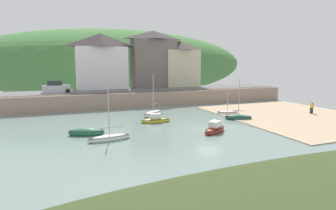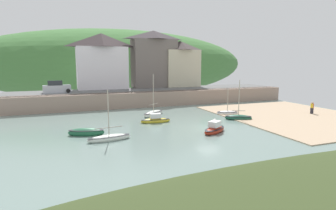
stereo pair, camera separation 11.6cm
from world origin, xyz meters
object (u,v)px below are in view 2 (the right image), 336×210
waterfront_building_left (102,61)px  sailboat_nearest_shore (238,117)px  rowboat_small_beached (227,113)px  sailboat_white_hull (214,129)px  person_near_water (312,107)px  dinghy_open_wooden (154,113)px  motorboat_with_cabin (86,132)px  person_on_slipway (312,107)px  fishing_boat_green (109,138)px  waterfront_building_right (180,63)px  waterfront_building_centre (154,59)px  mooring_buoy (215,121)px  sailboat_blue_trim (155,120)px  parked_car_near_slipway (56,88)px

waterfront_building_left → sailboat_nearest_shore: waterfront_building_left is taller
sailboat_nearest_shore → rowboat_small_beached: 3.62m
sailboat_nearest_shore → sailboat_white_hull: bearing=-113.8°
rowboat_small_beached → person_near_water: size_ratio=2.35×
rowboat_small_beached → dinghy_open_wooden: bearing=-179.9°
dinghy_open_wooden → sailboat_nearest_shore: bearing=-73.0°
sailboat_white_hull → motorboat_with_cabin: bearing=131.4°
dinghy_open_wooden → person_on_slipway: dinghy_open_wooden is taller
rowboat_small_beached → fishing_boat_green: bearing=-141.0°
sailboat_nearest_shore → person_near_water: bearing=26.7°
sailboat_nearest_shore → motorboat_with_cabin: 18.60m
waterfront_building_right → sailboat_nearest_shore: size_ratio=1.72×
waterfront_building_left → sailboat_nearest_shore: bearing=-58.4°
person_on_slipway → sailboat_nearest_shore: bearing=177.1°
waterfront_building_left → waterfront_building_right: waterfront_building_left is taller
rowboat_small_beached → waterfront_building_centre: bearing=119.9°
fishing_boat_green → mooring_buoy: (13.21, 3.54, -0.10)m
rowboat_small_beached → person_on_slipway: rowboat_small_beached is taller
waterfront_building_centre → sailboat_blue_trim: (-6.39, -20.43, -7.55)m
waterfront_building_right → parked_car_near_slipway: waterfront_building_right is taller
waterfront_building_centre → fishing_boat_green: waterfront_building_centre is taller
sailboat_nearest_shore → sailboat_blue_trim: size_ratio=1.40×
parked_car_near_slipway → mooring_buoy: parked_car_near_slipway is taller
waterfront_building_right → mooring_buoy: waterfront_building_right is taller
sailboat_white_hull → fishing_boat_green: size_ratio=0.75×
dinghy_open_wooden → sailboat_blue_trim: (-1.13, -4.36, 0.02)m
rowboat_small_beached → sailboat_white_hull: bearing=-113.6°
sailboat_blue_trim → person_on_slipway: bearing=-3.1°
motorboat_with_cabin → parked_car_near_slipway: parked_car_near_slipway is taller
motorboat_with_cabin → sailboat_blue_trim: bearing=36.3°
parked_car_near_slipway → fishing_boat_green: bearing=-83.0°
sailboat_white_hull → mooring_buoy: bearing=26.5°
waterfront_building_right → parked_car_near_slipway: 23.87m
motorboat_with_cabin → mooring_buoy: size_ratio=7.55×
parked_car_near_slipway → sailboat_white_hull: bearing=-61.1°
fishing_boat_green → parked_car_near_slipway: size_ratio=1.15×
dinghy_open_wooden → rowboat_small_beached: 10.28m
waterfront_building_centre → sailboat_blue_trim: 22.70m
waterfront_building_right → mooring_buoy: bearing=-102.6°
waterfront_building_left → sailboat_white_hull: (7.72, -27.04, -7.12)m
parked_car_near_slipway → person_on_slipway: 38.09m
rowboat_small_beached → fishing_boat_green: fishing_boat_green is taller
sailboat_nearest_shore → sailboat_white_hull: 7.62m
waterfront_building_right → mooring_buoy: (-5.09, -22.69, -6.80)m
waterfront_building_left → person_near_water: 35.02m
motorboat_with_cabin → parked_car_near_slipway: bearing=114.6°
sailboat_blue_trim → rowboat_small_beached: (11.02, 1.52, -0.08)m
waterfront_building_left → waterfront_building_right: 15.38m
parked_car_near_slipway → person_near_water: bearing=-34.6°
sailboat_nearest_shore → parked_car_near_slipway: sailboat_nearest_shore is taller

